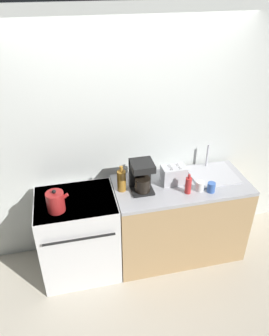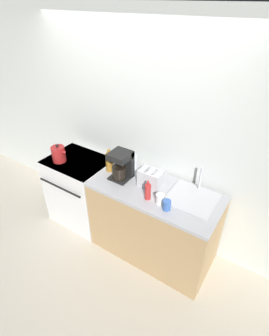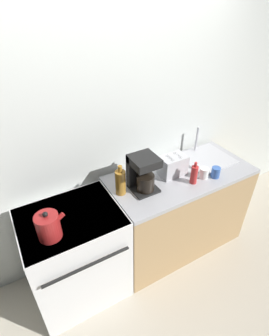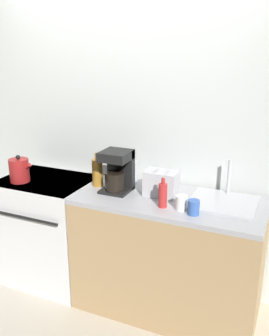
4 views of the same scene
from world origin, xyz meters
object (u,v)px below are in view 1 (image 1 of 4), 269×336
object	(u,v)px
coffee_maker	(141,175)
bottle_amber	(121,180)
cup_blue	(211,187)
toaster	(174,175)
kettle	(56,202)
cup_white	(200,186)
bottle_clear	(140,170)
stove	(79,235)
bottle_red	(188,185)

from	to	relation	value
coffee_maker	bottle_amber	bearing A→B (deg)	171.56
bottle_amber	cup_blue	bearing A→B (deg)	-14.79
toaster	kettle	bearing A→B (deg)	-171.19
toaster	cup_white	distance (m)	0.29
kettle	coffee_maker	size ratio (longest dim) A/B	0.71
bottle_clear	toaster	bearing A→B (deg)	-26.45
stove	cup_white	size ratio (longest dim) A/B	9.37
toaster	coffee_maker	bearing A→B (deg)	-174.14
cup_white	bottle_clear	bearing A→B (deg)	147.12
stove	toaster	bearing A→B (deg)	3.44
coffee_maker	cup_blue	distance (m)	0.70
toaster	cup_blue	world-z (taller)	toaster
stove	bottle_clear	size ratio (longest dim) A/B	3.95
toaster	cup_white	size ratio (longest dim) A/B	2.43
coffee_maker	bottle_amber	size ratio (longest dim) A/B	1.17
cup_white	cup_blue	xyz separation A→B (m)	(0.10, -0.05, 0.00)
stove	coffee_maker	bearing A→B (deg)	2.17
coffee_maker	bottle_red	world-z (taller)	coffee_maker
cup_blue	bottle_red	bearing A→B (deg)	171.59
stove	coffee_maker	distance (m)	0.91
toaster	bottle_clear	size ratio (longest dim) A/B	1.03
cup_blue	bottle_amber	bearing A→B (deg)	165.21
bottle_red	cup_white	world-z (taller)	bottle_red
kettle	cup_blue	xyz separation A→B (m)	(1.49, -0.05, -0.05)
bottle_clear	bottle_amber	distance (m)	0.28
bottle_clear	bottle_amber	bearing A→B (deg)	-144.66
stove	bottle_clear	xyz separation A→B (m)	(0.70, 0.22, 0.56)
bottle_clear	coffee_maker	bearing A→B (deg)	-100.45
toaster	bottle_clear	world-z (taller)	bottle_clear
kettle	toaster	size ratio (longest dim) A/B	0.93
bottle_clear	cup_blue	bearing A→B (deg)	-31.79
stove	bottle_amber	bearing A→B (deg)	6.54
cup_blue	bottle_clear	bearing A→B (deg)	148.21
kettle	cup_blue	distance (m)	1.49
bottle_red	stove	bearing A→B (deg)	172.84
coffee_maker	bottle_red	bearing A→B (deg)	-20.71
bottle_clear	cup_white	size ratio (longest dim) A/B	2.37
bottle_amber	cup_white	size ratio (longest dim) A/B	2.74
bottle_amber	cup_blue	size ratio (longest dim) A/B	2.70
toaster	bottle_clear	distance (m)	0.35
coffee_maker	cup_white	size ratio (longest dim) A/B	3.21
bottle_amber	cup_white	bearing A→B (deg)	-13.29
coffee_maker	kettle	bearing A→B (deg)	-169.98
toaster	cup_blue	xyz separation A→B (m)	(0.31, -0.23, -0.05)
bottle_amber	kettle	bearing A→B (deg)	-164.62
cup_blue	kettle	bearing A→B (deg)	178.10
stove	kettle	size ratio (longest dim) A/B	4.12
stove	bottle_clear	distance (m)	0.92
toaster	bottle_red	distance (m)	0.21
stove	bottle_red	world-z (taller)	bottle_red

